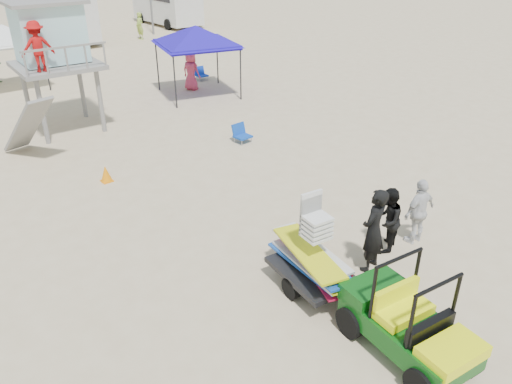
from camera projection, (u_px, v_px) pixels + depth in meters
ground at (334, 313)px, 9.75m from camera, size 140.00×140.00×0.00m
utility_cart at (411, 318)px, 8.44m from camera, size 1.47×2.47×1.77m
surf_trailer at (313, 257)px, 10.04m from camera, size 1.44×2.32×1.98m
man_left at (373, 230)px, 10.61m from camera, size 0.80×0.61×1.95m
man_mid at (388, 220)px, 11.35m from camera, size 0.95×0.86×1.58m
man_right at (419, 211)px, 11.65m from camera, size 0.99×0.47×1.64m
lifeguard_tower at (48, 38)px, 17.30m from camera, size 2.96×2.96×4.46m
canopy_blue at (196, 29)px, 21.42m from camera, size 3.81×3.81×3.44m
canopy_white_c at (2, 28)px, 22.24m from camera, size 2.57×2.57×3.35m
cone_near at (106, 174)px, 14.77m from camera, size 0.34×0.34×0.50m
beach_chair_b at (241, 133)px, 17.56m from camera, size 0.57×0.60×0.64m
beach_chair_c at (201, 73)px, 24.93m from camera, size 0.58×0.62×0.64m
rv_mid_right at (59, 14)px, 32.77m from camera, size 2.64×7.00×3.25m
rv_far_right at (166, 1)px, 38.87m from camera, size 2.64×6.60×3.25m
distant_beachgoers at (46, 68)px, 23.76m from camera, size 15.70×13.46×1.78m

